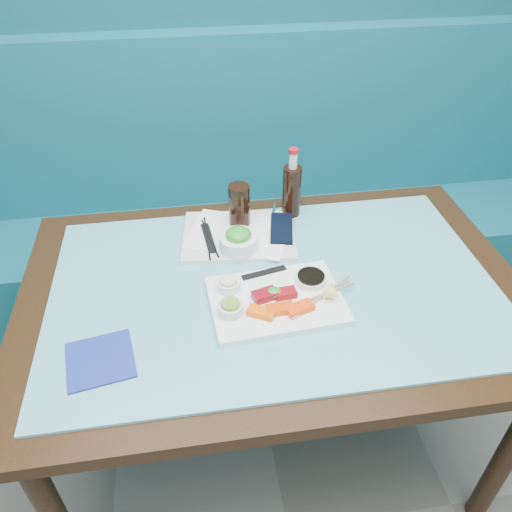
{
  "coord_description": "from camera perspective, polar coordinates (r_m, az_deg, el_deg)",
  "views": [
    {
      "loc": [
        -0.21,
        0.44,
        1.68
      ],
      "look_at": [
        -0.04,
        1.53,
        0.8
      ],
      "focal_mm": 35.0,
      "sensor_mm": 36.0,
      "label": 1
    }
  ],
  "objects": [
    {
      "name": "booth_bench",
      "position": [
        2.28,
        -1.95,
        3.48
      ],
      "size": [
        3.0,
        0.56,
        1.17
      ],
      "color": "#105869",
      "rests_on": "ground"
    },
    {
      "name": "tuna_right",
      "position": [
        1.32,
        3.37,
        -4.27
      ],
      "size": [
        0.06,
        0.04,
        0.02
      ],
      "primitive_type": "cube",
      "rotation": [
        0.0,
        0.0,
        0.08
      ],
      "color": "maroon",
      "rests_on": "sashimi_plate"
    },
    {
      "name": "tuna_left",
      "position": [
        1.31,
        1.01,
        -4.5
      ],
      "size": [
        0.07,
        0.05,
        0.02
      ],
      "primitive_type": "cube",
      "rotation": [
        0.0,
        0.0,
        0.27
      ],
      "color": "maroon",
      "rests_on": "sashimi_plate"
    },
    {
      "name": "salmon_left",
      "position": [
        1.27,
        0.56,
        -6.48
      ],
      "size": [
        0.08,
        0.06,
        0.02
      ],
      "primitive_type": "cube",
      "rotation": [
        0.0,
        0.0,
        -0.48
      ],
      "color": "#FF570A",
      "rests_on": "sashimi_plate"
    },
    {
      "name": "wooden_chopstick_a",
      "position": [
        1.33,
        7.14,
        -4.62
      ],
      "size": [
        0.22,
        0.08,
        0.01
      ],
      "primitive_type": "cylinder",
      "rotation": [
        1.57,
        0.0,
        -1.25
      ],
      "color": "#997348",
      "rests_on": "sashimi_plate"
    },
    {
      "name": "ramekin_wasabi",
      "position": [
        1.27,
        -2.94,
        -6.05
      ],
      "size": [
        0.08,
        0.08,
        0.03
      ],
      "primitive_type": "cylinder",
      "rotation": [
        0.0,
        0.0,
        0.22
      ],
      "color": "silver",
      "rests_on": "sashimi_plate"
    },
    {
      "name": "seaweed_garnish",
      "position": [
        1.32,
        2.05,
        -4.18
      ],
      "size": [
        0.05,
        0.05,
        0.02
      ],
      "primitive_type": "ellipsoid",
      "rotation": [
        0.0,
        0.0,
        -0.33
      ],
      "color": "#249221",
      "rests_on": "sashimi_plate"
    },
    {
      "name": "salmon_mid",
      "position": [
        1.28,
        2.75,
        -6.07
      ],
      "size": [
        0.07,
        0.04,
        0.02
      ],
      "primitive_type": "cube",
      "rotation": [
        0.0,
        0.0,
        0.08
      ],
      "color": "#E63C09",
      "rests_on": "sashimi_plate"
    },
    {
      "name": "cola_glass",
      "position": [
        1.56,
        -1.92,
        5.82
      ],
      "size": [
        0.07,
        0.07,
        0.14
      ],
      "primitive_type": "cylinder",
      "rotation": [
        0.0,
        0.0,
        0.04
      ],
      "color": "black",
      "rests_on": "serving_tray"
    },
    {
      "name": "blue_napkin",
      "position": [
        1.25,
        -17.39,
        -11.27
      ],
      "size": [
        0.18,
        0.18,
        0.01
      ],
      "primitive_type": "cube",
      "rotation": [
        0.0,
        0.0,
        0.18
      ],
      "color": "navy",
      "rests_on": "glass_top"
    },
    {
      "name": "seaweed_bowl",
      "position": [
        1.48,
        -2.01,
        1.56
      ],
      "size": [
        0.13,
        0.13,
        0.05
      ],
      "primitive_type": "cylinder",
      "rotation": [
        0.0,
        0.0,
        -0.17
      ],
      "color": "white",
      "rests_on": "serving_tray"
    },
    {
      "name": "soy_dish",
      "position": [
        1.37,
        6.28,
        -2.67
      ],
      "size": [
        0.09,
        0.09,
        0.02
      ],
      "primitive_type": "cylinder",
      "rotation": [
        0.0,
        0.0,
        0.13
      ],
      "color": "silver",
      "rests_on": "sashimi_plate"
    },
    {
      "name": "wooden_chopstick_b",
      "position": [
        1.33,
        7.56,
        -4.56
      ],
      "size": [
        0.2,
        0.15,
        0.01
      ],
      "primitive_type": "cylinder",
      "rotation": [
        1.57,
        0.0,
        -0.94
      ],
      "color": "#AD8551",
      "rests_on": "sashimi_plate"
    },
    {
      "name": "ginger_fill",
      "position": [
        1.33,
        -3.19,
        -2.8
      ],
      "size": [
        0.05,
        0.05,
        0.01
      ],
      "primitive_type": "cylinder",
      "rotation": [
        0.0,
        0.0,
        -0.15
      ],
      "color": "beige",
      "rests_on": "ramekin_ginger"
    },
    {
      "name": "glass_top",
      "position": [
        1.39,
        2.09,
        -3.37
      ],
      "size": [
        1.22,
        0.76,
        0.01
      ],
      "primitive_type": "cube",
      "color": "#59A4B2",
      "rests_on": "dining_table"
    },
    {
      "name": "cola_bottle_cap",
      "position": [
        1.56,
        4.32,
        11.89
      ],
      "size": [
        0.04,
        0.04,
        0.01
      ],
      "primitive_type": "cylinder",
      "rotation": [
        0.0,
        0.0,
        0.38
      ],
      "color": "red",
      "rests_on": "cola_bottle_neck"
    },
    {
      "name": "seaweed_salad",
      "position": [
        1.46,
        -2.04,
        2.5
      ],
      "size": [
        0.08,
        0.08,
        0.04
      ],
      "primitive_type": "ellipsoid",
      "rotation": [
        0.0,
        0.0,
        -0.11
      ],
      "color": "#299221",
      "rests_on": "seaweed_bowl"
    },
    {
      "name": "paper_placemat",
      "position": [
        1.55,
        -1.98,
        2.59
      ],
      "size": [
        0.36,
        0.31,
        0.0
      ],
      "primitive_type": "cube",
      "rotation": [
        0.0,
        0.0,
        -0.38
      ],
      "color": "white",
      "rests_on": "serving_tray"
    },
    {
      "name": "ramekin_ginger",
      "position": [
        1.34,
        -3.16,
        -3.37
      ],
      "size": [
        0.07,
        0.07,
        0.03
      ],
      "primitive_type": "cylinder",
      "rotation": [
        0.0,
        0.0,
        0.26
      ],
      "color": "white",
      "rests_on": "sashimi_plate"
    },
    {
      "name": "navy_pouch",
      "position": [
        1.56,
        2.94,
        3.18
      ],
      "size": [
        0.1,
        0.17,
        0.01
      ],
      "primitive_type": "cube",
      "rotation": [
        0.0,
        0.0,
        -0.2
      ],
      "color": "black",
      "rests_on": "serving_tray"
    },
    {
      "name": "sashimi_plate",
      "position": [
        1.33,
        2.32,
        -5.11
      ],
      "size": [
        0.36,
        0.27,
        0.02
      ],
      "primitive_type": "cube",
      "rotation": [
        0.0,
        0.0,
        0.07
      ],
      "color": "white",
      "rests_on": "glass_top"
    },
    {
      "name": "black_chopstick_a",
      "position": [
        1.53,
        -5.6,
        2.09
      ],
      "size": [
        0.01,
        0.22,
        0.01
      ],
      "primitive_type": "cylinder",
      "rotation": [
        1.57,
        0.0,
        0.0
      ],
      "color": "black",
      "rests_on": "serving_tray"
    },
    {
      "name": "chopstick_sleeve",
      "position": [
        1.39,
        0.93,
        -1.91
      ],
      "size": [
        0.13,
        0.05,
        0.0
      ],
      "primitive_type": "cube",
      "rotation": [
        0.0,
        0.0,
        0.22
      ],
      "color": "black",
      "rests_on": "sashimi_plate"
    },
    {
      "name": "serving_tray",
      "position": [
        1.55,
        -1.97,
        2.37
      ],
      "size": [
        0.37,
        0.29,
        0.01
      ],
      "primitive_type": "cube",
      "rotation": [
        0.0,
        0.0,
        -0.11
      ],
      "color": "silver",
      "rests_on": "glass_top"
    },
    {
      "name": "cola_bottle_body",
      "position": [
        1.62,
        4.09,
        7.38
      ],
      "size": [
        0.06,
        0.06,
        0.17
      ],
      "primitive_type": "cylinder",
      "rotation": [
        0.0,
        0.0,
        -0.09
      ],
      "color": "black",
      "rests_on": "glass_top"
    },
    {
      "name": "cola_bottle_neck",
      "position": [
        1.57,
        4.27,
        10.84
      ],
      "size": [
        0.03,
        0.03,
        0.05
      ],
      "primitive_type": "cylinder",
      "rotation": [
        0.0,
        0.0,
        -0.24
      ],
      "color": "silver",
      "rests_on": "cola_bottle_body"
    },
    {
      "name": "salmon_right",
      "position": [
        1.28,
        5.0,
        -5.96
      ],
      "size": [
        0.08,
        0.06,
        0.02
      ],
      "primitive_type": "cube",
      "rotation": [
        0.0,
        0.0,
        0.32
      ],
      "color": "#FF3D0A",
      "rests_on": "sashimi_plate"
    },
    {
      "name": "dining_table",
      "position": [
        1.45,
        2.01,
        -5.94
      ],
      "size": [
        1.4,
        0.9,
        0.75
      ],
      "color": "black",
      "rests_on": "ground"
    },
    {
      "name": "wasabi_fill",
      "position": [
        1.26,
        -2.97,
        -5.45
      ],
      "size": [
        0.05,
        0.05,
        0.01
      ],
      "primitive_type": "cylinder",
      "rotation": [
        0.0,
        0.0,
        -0.04
      ],
      "color": "olive",
      "rests_on": "ramekin_wasabi"
    },
    {
      "name": "fork",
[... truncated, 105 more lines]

